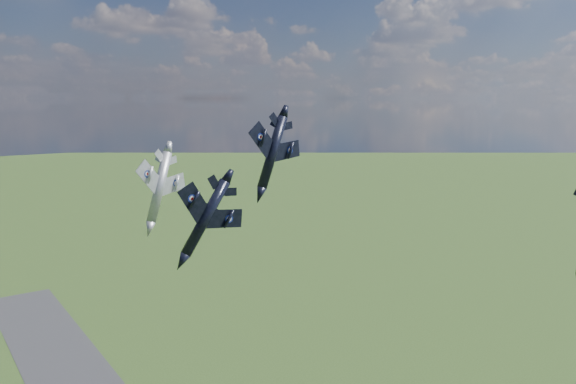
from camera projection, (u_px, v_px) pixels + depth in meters
jet_lead_navy at (206, 217)px, 72.13m from camera, size 11.97×15.65×8.14m
jet_high_navy at (273, 152)px, 90.53m from camera, size 14.18×17.93×7.63m
jet_left_silver at (159, 187)px, 76.75m from camera, size 14.19×16.22×6.02m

